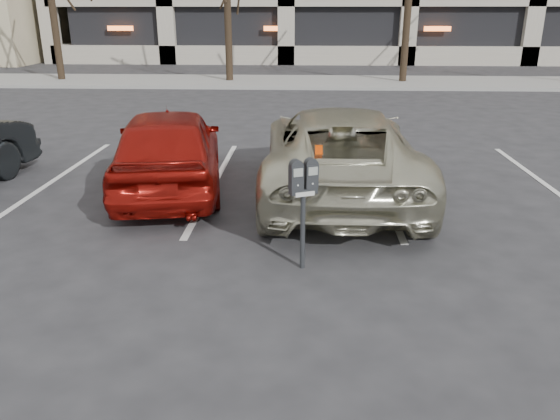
{
  "coord_description": "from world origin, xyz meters",
  "views": [
    {
      "loc": [
        0.14,
        -6.62,
        2.75
      ],
      "look_at": [
        -0.09,
        -1.92,
        1.03
      ],
      "focal_mm": 35.0,
      "sensor_mm": 36.0,
      "label": 1
    }
  ],
  "objects": [
    {
      "name": "ground",
      "position": [
        0.0,
        0.0,
        0.0
      ],
      "size": [
        140.0,
        140.0,
        0.0
      ],
      "primitive_type": "plane",
      "color": "#28282B",
      "rests_on": "ground"
    },
    {
      "name": "stall_lines",
      "position": [
        -1.4,
        2.3,
        0.01
      ],
      "size": [
        16.9,
        5.2,
        0.0
      ],
      "color": "silver",
      "rests_on": "ground"
    },
    {
      "name": "suv_silver",
      "position": [
        0.67,
        1.74,
        0.69
      ],
      "size": [
        2.35,
        5.01,
        1.39
      ],
      "rotation": [
        0.0,
        0.0,
        3.15
      ],
      "color": "beige",
      "rests_on": "ground"
    },
    {
      "name": "parking_meter",
      "position": [
        0.12,
        -1.0,
        0.96
      ],
      "size": [
        0.34,
        0.23,
        1.25
      ],
      "rotation": [
        0.0,
        0.0,
        0.39
      ],
      "color": "black",
      "rests_on": "ground"
    },
    {
      "name": "car_red",
      "position": [
        -2.05,
        1.83,
        0.68
      ],
      "size": [
        2.25,
        4.23,
        1.37
      ],
      "primitive_type": "imported",
      "rotation": [
        0.0,
        0.0,
        3.31
      ],
      "color": "maroon",
      "rests_on": "ground"
    },
    {
      "name": "sidewalk",
      "position": [
        0.0,
        16.0,
        0.06
      ],
      "size": [
        80.0,
        4.0,
        0.12
      ],
      "primitive_type": "cube",
      "color": "gray",
      "rests_on": "ground"
    }
  ]
}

